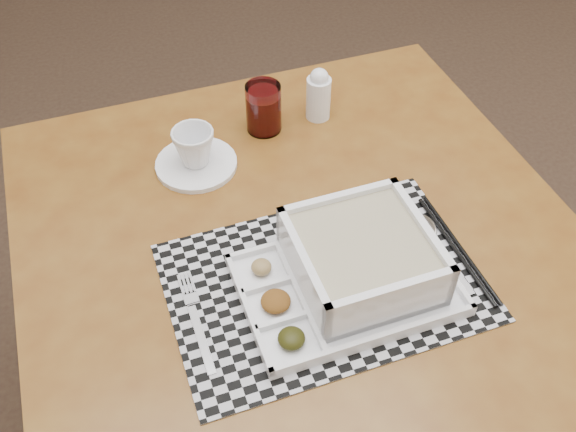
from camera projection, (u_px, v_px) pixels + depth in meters
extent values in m
plane|color=black|center=(273.00, 198.00, 2.10)|extent=(5.00, 5.00, 0.00)
cube|color=#5C3010|center=(301.00, 241.00, 1.08)|extent=(1.01, 1.01, 0.04)
cylinder|color=#5C3010|center=(72.00, 258.00, 1.50)|extent=(0.05, 0.05, 0.65)
cylinder|color=#5C3010|center=(390.00, 177.00, 1.69)|extent=(0.05, 0.05, 0.65)
cube|color=#5C3010|center=(236.00, 128.00, 1.37)|extent=(0.79, 0.12, 0.07)
cube|color=#5C3010|center=(70.00, 326.00, 1.03)|extent=(0.12, 0.79, 0.07)
cube|color=#5C3010|center=(495.00, 207.00, 1.21)|extent=(0.12, 0.79, 0.07)
cube|color=#B6B5BE|center=(324.00, 282.00, 0.99)|extent=(0.51, 0.38, 0.00)
cube|color=white|center=(346.00, 287.00, 0.98)|extent=(0.34, 0.25, 0.01)
cube|color=white|center=(321.00, 233.00, 1.04)|extent=(0.32, 0.04, 0.01)
cube|color=white|center=(376.00, 338.00, 0.90)|extent=(0.32, 0.04, 0.01)
cube|color=white|center=(248.00, 311.00, 0.93)|extent=(0.03, 0.22, 0.01)
cube|color=white|center=(438.00, 256.00, 1.01)|extent=(0.03, 0.22, 0.01)
cube|color=white|center=(300.00, 296.00, 0.95)|extent=(0.03, 0.20, 0.01)
cube|color=white|center=(281.00, 322.00, 0.92)|extent=(0.08, 0.02, 0.01)
cube|color=white|center=(266.00, 286.00, 0.97)|extent=(0.08, 0.02, 0.01)
ellipsoid|color=black|center=(291.00, 338.00, 0.90)|extent=(0.04, 0.04, 0.02)
ellipsoid|color=#48240C|center=(276.00, 301.00, 0.94)|extent=(0.04, 0.04, 0.02)
ellipsoid|color=brown|center=(261.00, 267.00, 0.99)|extent=(0.03, 0.03, 0.02)
cube|color=white|center=(360.00, 270.00, 0.99)|extent=(0.22, 0.22, 0.01)
cube|color=white|center=(337.00, 213.00, 1.02)|extent=(0.20, 0.03, 0.08)
cube|color=white|center=(390.00, 305.00, 0.90)|extent=(0.20, 0.03, 0.08)
cube|color=white|center=(303.00, 272.00, 0.94)|extent=(0.03, 0.20, 0.08)
cube|color=white|center=(419.00, 240.00, 0.98)|extent=(0.03, 0.20, 0.08)
cube|color=tan|center=(362.00, 257.00, 0.96)|extent=(0.20, 0.20, 0.07)
cube|color=silver|center=(204.00, 339.00, 0.92)|extent=(0.03, 0.12, 0.00)
cube|color=silver|center=(191.00, 299.00, 0.97)|extent=(0.02, 0.02, 0.00)
cube|color=silver|center=(181.00, 285.00, 0.99)|extent=(0.01, 0.04, 0.00)
cube|color=silver|center=(185.00, 284.00, 0.99)|extent=(0.01, 0.04, 0.00)
cube|color=silver|center=(188.00, 283.00, 0.99)|extent=(0.01, 0.04, 0.00)
cube|color=silver|center=(192.00, 282.00, 0.99)|extent=(0.01, 0.04, 0.00)
cube|color=silver|center=(452.00, 266.00, 1.01)|extent=(0.02, 0.12, 0.00)
ellipsoid|color=silver|center=(425.00, 226.00, 1.07)|extent=(0.04, 0.06, 0.01)
cylinder|color=black|center=(455.00, 249.00, 1.03)|extent=(0.03, 0.24, 0.01)
cylinder|color=black|center=(461.00, 248.00, 1.03)|extent=(0.03, 0.24, 0.01)
cylinder|color=white|center=(196.00, 164.00, 1.18)|extent=(0.15, 0.15, 0.01)
imported|color=white|center=(194.00, 147.00, 1.15)|extent=(0.10, 0.10, 0.07)
cylinder|color=white|center=(264.00, 108.00, 1.22)|extent=(0.07, 0.07, 0.10)
cylinder|color=#440506|center=(264.00, 113.00, 1.23)|extent=(0.06, 0.06, 0.08)
cylinder|color=white|center=(318.00, 98.00, 1.25)|extent=(0.05, 0.05, 0.09)
sphere|color=white|center=(319.00, 77.00, 1.22)|extent=(0.04, 0.04, 0.04)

